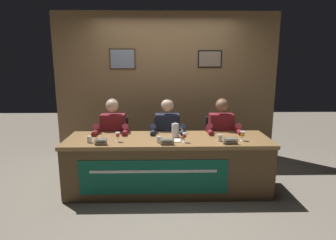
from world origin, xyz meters
TOP-DOWN VIEW (x-y plane):
  - ground_plane at (0.00, 0.00)m, footprint 12.00×12.00m
  - wall_back_panelled at (-0.00, 1.45)m, footprint 3.95×0.14m
  - conference_table at (-0.00, -0.11)m, footprint 2.75×0.81m
  - chair_left at (-0.82, 0.59)m, footprint 0.44×0.45m
  - panelist_left at (-0.82, 0.39)m, footprint 0.51×0.48m
  - nameplate_left at (-0.84, -0.30)m, footprint 0.16×0.06m
  - juice_glass_left at (-0.65, -0.16)m, footprint 0.06×0.06m
  - water_cup_left at (-1.01, -0.20)m, footprint 0.06×0.06m
  - chair_center at (0.00, 0.59)m, footprint 0.44×0.45m
  - panelist_center at (0.00, 0.39)m, footprint 0.51×0.48m
  - nameplate_center at (-0.02, -0.31)m, footprint 0.18×0.06m
  - juice_glass_center at (0.21, -0.21)m, footprint 0.06×0.06m
  - water_cup_center at (-0.12, -0.23)m, footprint 0.06×0.06m
  - chair_right at (0.82, 0.59)m, footprint 0.44×0.45m
  - panelist_right at (0.82, 0.39)m, footprint 0.51×0.48m
  - nameplate_right at (0.78, -0.30)m, footprint 0.19×0.06m
  - juice_glass_right at (0.97, -0.14)m, footprint 0.06×0.06m
  - water_cup_right at (0.67, -0.16)m, footprint 0.06×0.06m
  - water_pitcher_central at (0.10, 0.04)m, footprint 0.15×0.10m
  - document_stack_center at (0.06, -0.14)m, footprint 0.23×0.18m

SIDE VIEW (x-z plane):
  - ground_plane at x=0.00m, z-range 0.00..0.00m
  - chair_left at x=-0.82m, z-range -0.02..0.87m
  - chair_center at x=0.00m, z-range -0.02..0.87m
  - chair_right at x=0.82m, z-range -0.02..0.87m
  - conference_table at x=0.00m, z-range 0.13..0.87m
  - panelist_left at x=-0.82m, z-range 0.10..1.31m
  - panelist_center at x=0.00m, z-range 0.10..1.31m
  - panelist_right at x=0.82m, z-range 0.10..1.31m
  - document_stack_center at x=0.06m, z-range 0.74..0.75m
  - water_cup_left at x=-1.01m, z-range 0.73..0.82m
  - water_cup_center at x=-0.12m, z-range 0.73..0.82m
  - water_cup_right at x=0.67m, z-range 0.73..0.82m
  - nameplate_left at x=-0.84m, z-range 0.74..0.82m
  - nameplate_center at x=-0.02m, z-range 0.74..0.82m
  - nameplate_right at x=0.78m, z-range 0.74..0.82m
  - juice_glass_left at x=-0.65m, z-range 0.76..0.88m
  - juice_glass_center at x=0.21m, z-range 0.76..0.88m
  - juice_glass_right at x=0.97m, z-range 0.76..0.88m
  - water_pitcher_central at x=0.10m, z-range 0.73..0.94m
  - wall_back_panelled at x=0.00m, z-range 0.00..2.60m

